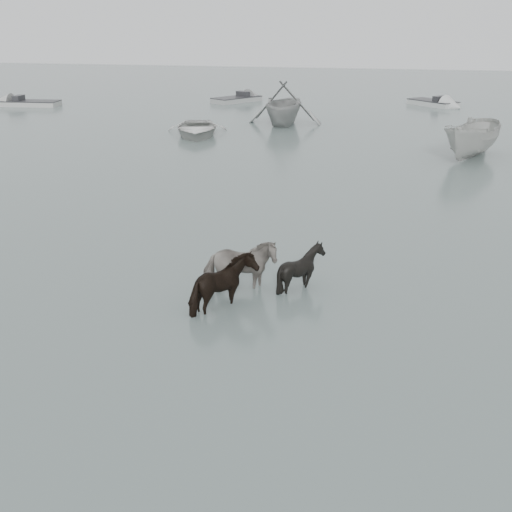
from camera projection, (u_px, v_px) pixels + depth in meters
name	position (u px, v px, depth m)	size (l,w,h in m)	color
ground	(308.00, 312.00, 14.56)	(140.00, 140.00, 0.00)	#546460
pony_pinto	(240.00, 260.00, 15.53)	(0.83, 1.83, 1.55)	black
pony_dark	(225.00, 280.00, 14.47)	(1.45, 1.24, 1.46)	black
pony_black	(301.00, 263.00, 15.65)	(1.07, 1.20, 1.32)	black
rowboat_lead	(196.00, 127.00, 35.50)	(3.39, 4.74, 0.98)	beige
rowboat_trail	(284.00, 101.00, 38.68)	(4.53, 5.25, 2.77)	#939593
boat_small	(473.00, 138.00, 29.76)	(1.84, 4.90, 1.89)	#ABACA7
skiff_outer	(28.00, 101.00, 46.92)	(6.14, 1.60, 0.75)	#A4A5A0
skiff_mid	(433.00, 100.00, 47.11)	(5.11, 1.60, 0.75)	#ABAEAB
skiff_far	(237.00, 97.00, 49.03)	(5.43, 1.60, 0.75)	gray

